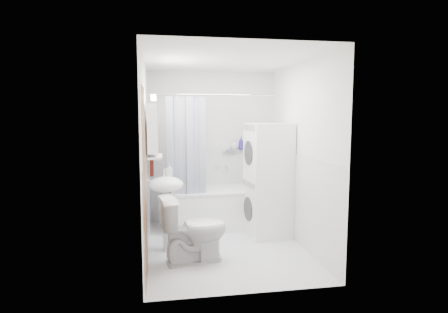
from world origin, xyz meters
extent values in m
plane|color=silver|center=(0.00, 0.00, 0.00)|extent=(2.60, 2.60, 0.00)
plane|color=silver|center=(0.00, 1.30, 1.20)|extent=(2.00, 0.00, 2.00)
plane|color=silver|center=(0.00, -1.30, 1.20)|extent=(2.00, 0.00, 2.00)
plane|color=silver|center=(-1.00, 0.00, 1.20)|extent=(0.00, 2.60, 2.60)
plane|color=silver|center=(1.00, 0.00, 1.20)|extent=(0.00, 2.60, 2.60)
plane|color=white|center=(0.00, 0.00, 2.40)|extent=(2.60, 2.60, 0.00)
plane|color=white|center=(0.00, 1.29, 0.60)|extent=(1.98, 0.00, 1.98)
plane|color=white|center=(-0.99, 0.00, 0.60)|extent=(0.00, 2.58, 2.58)
plane|color=white|center=(0.99, 0.00, 0.60)|extent=(0.00, 2.58, 2.58)
plane|color=brown|center=(-0.98, -0.88, 1.00)|extent=(0.00, 2.00, 2.00)
cylinder|color=silver|center=(-0.95, -0.55, 1.00)|extent=(0.04, 0.04, 0.04)
cube|color=white|center=(0.03, 0.92, 0.28)|extent=(1.54, 0.72, 0.56)
cube|color=white|center=(0.03, 0.92, 0.58)|extent=(1.56, 0.74, 0.03)
cube|color=silver|center=(0.03, 0.92, 0.46)|extent=(1.36, 0.54, 0.20)
cylinder|color=silver|center=(0.23, 1.25, 0.91)|extent=(0.04, 0.12, 0.04)
cylinder|color=silver|center=(0.03, 0.61, 2.00)|extent=(1.74, 0.02, 0.02)
cube|color=#121D42|center=(-0.69, 0.61, 1.25)|extent=(0.10, 0.02, 1.45)
cube|color=#121D42|center=(-0.60, 0.61, 1.25)|extent=(0.10, 0.02, 1.45)
cube|color=#121D42|center=(-0.51, 0.61, 1.25)|extent=(0.10, 0.02, 1.45)
cube|color=#121D42|center=(-0.42, 0.61, 1.25)|extent=(0.10, 0.02, 1.45)
cube|color=#121D42|center=(-0.33, 0.61, 1.25)|extent=(0.10, 0.02, 1.45)
cube|color=#121D42|center=(-0.24, 0.61, 1.25)|extent=(0.10, 0.02, 1.45)
ellipsoid|color=white|center=(-0.76, 0.03, 0.85)|extent=(0.44, 0.37, 0.20)
cylinder|color=white|center=(-0.74, 0.03, 0.38)|extent=(0.14, 0.14, 0.75)
cylinder|color=silver|center=(-0.78, 0.17, 0.97)|extent=(0.03, 0.03, 0.14)
cylinder|color=silver|center=(-0.78, 0.13, 1.03)|extent=(0.02, 0.10, 0.02)
cube|color=white|center=(-0.91, 0.10, 1.55)|extent=(0.12, 0.50, 0.60)
cube|color=white|center=(-0.84, 0.10, 1.55)|extent=(0.01, 0.47, 0.57)
cube|color=#FFEABF|center=(-0.89, 0.10, 1.93)|extent=(0.06, 0.45, 0.06)
cube|color=silver|center=(-0.89, 0.10, 1.20)|extent=(0.18, 0.54, 0.02)
cube|color=silver|center=(0.28, 1.24, 1.15)|extent=(0.22, 0.06, 0.02)
cube|color=maroon|center=(-0.94, 0.56, 1.28)|extent=(0.05, 0.32, 0.76)
cube|color=maroon|center=(-0.91, 0.56, 1.63)|extent=(0.03, 0.29, 0.08)
cylinder|color=silver|center=(-0.95, 0.56, 1.67)|extent=(0.02, 0.04, 0.02)
cube|color=white|center=(0.68, 0.40, 0.40)|extent=(0.61, 0.61, 0.80)
cylinder|color=#2D2D33|center=(0.39, 0.40, 0.39)|extent=(0.05, 0.34, 0.34)
cube|color=gray|center=(0.39, 0.40, 0.75)|extent=(0.06, 0.50, 0.08)
cube|color=white|center=(0.68, 0.40, 1.20)|extent=(0.61, 0.61, 0.80)
cylinder|color=#2D2D33|center=(0.39, 0.40, 1.19)|extent=(0.05, 0.34, 0.34)
cube|color=gray|center=(0.39, 0.40, 1.55)|extent=(0.06, 0.50, 0.08)
imported|color=white|center=(-0.45, -0.41, 0.39)|extent=(0.84, 0.55, 0.77)
imported|color=gray|center=(-0.71, 0.25, 0.95)|extent=(0.08, 0.17, 0.08)
imported|color=gray|center=(-0.89, -0.05, 1.25)|extent=(0.07, 0.18, 0.07)
imported|color=gray|center=(-0.89, 0.22, 1.26)|extent=(0.10, 0.09, 0.10)
imported|color=gray|center=(0.35, 1.24, 1.23)|extent=(0.13, 0.17, 0.13)
imported|color=navy|center=(0.47, 1.24, 1.20)|extent=(0.08, 0.21, 0.08)
camera|label=1|loc=(-0.82, -4.65, 1.72)|focal=30.00mm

